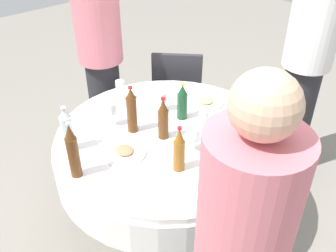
{
  "coord_description": "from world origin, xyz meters",
  "views": [
    {
      "loc": [
        -1.4,
        1.22,
        2.09
      ],
      "look_at": [
        0.0,
        0.0,
        0.79
      ],
      "focal_mm": 40.61,
      "sensor_mm": 36.0,
      "label": 1
    }
  ],
  "objects": [
    {
      "name": "bottle_brown_rear",
      "position": [
        -0.01,
        0.04,
        0.87
      ],
      "size": [
        0.06,
        0.06,
        0.27
      ],
      "color": "#593314",
      "rests_on": "dining_table"
    },
    {
      "name": "person_rear",
      "position": [
        -0.2,
        -1.12,
        0.89
      ],
      "size": [
        0.34,
        0.34,
        1.7
      ],
      "rotation": [
        0.0,
        0.0,
        2.96
      ],
      "color": "#26262B",
      "rests_on": "ground_plane"
    },
    {
      "name": "bottle_amber_outer",
      "position": [
        -0.28,
        0.17,
        0.87
      ],
      "size": [
        0.06,
        0.06,
        0.27
      ],
      "color": "#8C5619",
      "rests_on": "dining_table"
    },
    {
      "name": "bottle_dark_green_west",
      "position": [
        0.07,
        -0.18,
        0.85
      ],
      "size": [
        0.07,
        0.07,
        0.25
      ],
      "color": "#194728",
      "rests_on": "dining_table"
    },
    {
      "name": "person_outer",
      "position": [
        0.95,
        -0.14,
        0.84
      ],
      "size": [
        0.34,
        0.34,
        1.61
      ],
      "rotation": [
        0.0,
        0.0,
        4.56
      ],
      "color": "#26262B",
      "rests_on": "ground_plane"
    },
    {
      "name": "wine_glass_west",
      "position": [
        -0.22,
        -0.01,
        0.85
      ],
      "size": [
        0.08,
        0.08,
        0.15
      ],
      "color": "white",
      "rests_on": "dining_table"
    },
    {
      "name": "bottle_brown_right",
      "position": [
        -0.14,
        -0.5,
        0.86
      ],
      "size": [
        0.07,
        0.07,
        0.27
      ],
      "color": "#593314",
      "rests_on": "dining_table"
    },
    {
      "name": "wine_glass_east",
      "position": [
        0.51,
        -0.01,
        0.85
      ],
      "size": [
        0.06,
        0.06,
        0.15
      ],
      "color": "white",
      "rests_on": "dining_table"
    },
    {
      "name": "ground_plane",
      "position": [
        0.0,
        0.0,
        0.0
      ],
      "size": [
        10.0,
        10.0,
        0.0
      ],
      "primitive_type": "plane",
      "color": "gray"
    },
    {
      "name": "bottle_brown_near",
      "position": [
        0.16,
        0.14,
        0.88
      ],
      "size": [
        0.06,
        0.06,
        0.3
      ],
      "color": "#593314",
      "rests_on": "dining_table"
    },
    {
      "name": "plate_mid",
      "position": [
        -0.34,
        -0.34,
        0.75
      ],
      "size": [
        0.2,
        0.2,
        0.02
      ],
      "color": "white",
      "rests_on": "dining_table"
    },
    {
      "name": "wine_glass_near",
      "position": [
        0.23,
        -0.14,
        0.84
      ],
      "size": [
        0.08,
        0.08,
        0.14
      ],
      "color": "white",
      "rests_on": "dining_table"
    },
    {
      "name": "plate_left",
      "position": [
        0.09,
        -0.42,
        0.75
      ],
      "size": [
        0.24,
        0.24,
        0.04
      ],
      "color": "white",
      "rests_on": "dining_table"
    },
    {
      "name": "chair_inner",
      "position": [
        0.67,
        -0.69,
        0.52
      ],
      "size": [
        0.57,
        0.57,
        0.87
      ],
      "rotation": [
        0.0,
        0.0,
        3.91
      ],
      "color": "#2D2D33",
      "rests_on": "ground_plane"
    },
    {
      "name": "plate_north",
      "position": [
        0.01,
        0.31,
        0.75
      ],
      "size": [
        0.24,
        0.24,
        0.04
      ],
      "color": "white",
      "rests_on": "dining_table"
    },
    {
      "name": "dining_table",
      "position": [
        0.0,
        0.0,
        0.59
      ],
      "size": [
        1.39,
        1.39,
        0.74
      ],
      "color": "white",
      "rests_on": "ground_plane"
    },
    {
      "name": "wine_glass_inner",
      "position": [
        0.3,
        0.2,
        0.86
      ],
      "size": [
        0.07,
        0.07,
        0.16
      ],
      "color": "white",
      "rests_on": "dining_table"
    },
    {
      "name": "bottle_brown_inner",
      "position": [
        0.03,
        0.6,
        0.89
      ],
      "size": [
        0.06,
        0.06,
        0.33
      ],
      "color": "#593314",
      "rests_on": "dining_table"
    },
    {
      "name": "plate_east",
      "position": [
        -0.43,
        -0.04,
        0.75
      ],
      "size": [
        0.23,
        0.23,
        0.02
      ],
      "color": "white",
      "rests_on": "dining_table"
    },
    {
      "name": "fork_rear",
      "position": [
        0.38,
        0.38,
        0.74
      ],
      "size": [
        0.17,
        0.09,
        0.0
      ],
      "primitive_type": "cube",
      "rotation": [
        0.0,
        0.0,
        3.55
      ],
      "color": "silver",
      "rests_on": "dining_table"
    },
    {
      "name": "knife_south",
      "position": [
        -0.19,
        0.45,
        0.74
      ],
      "size": [
        0.14,
        0.14,
        0.0
      ],
      "primitive_type": "cube",
      "rotation": [
        0.0,
        0.0,
        0.77
      ],
      "color": "silver",
      "rests_on": "dining_table"
    },
    {
      "name": "wine_glass_right",
      "position": [
        -0.11,
        -0.19,
        0.84
      ],
      "size": [
        0.06,
        0.06,
        0.14
      ],
      "color": "white",
      "rests_on": "dining_table"
    },
    {
      "name": "bottle_clear_south",
      "position": [
        0.25,
        0.52,
        0.87
      ],
      "size": [
        0.07,
        0.07,
        0.28
      ],
      "color": "silver",
      "rests_on": "dining_table"
    }
  ]
}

